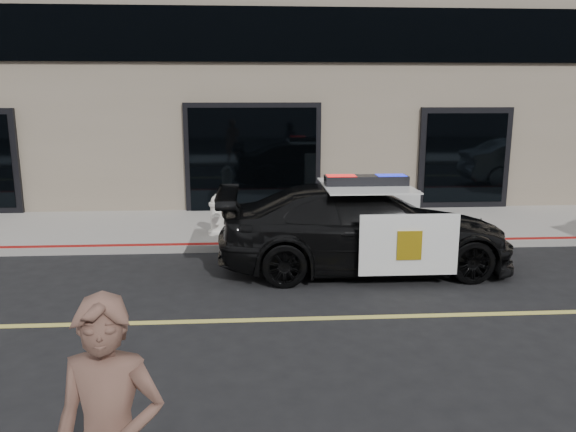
{
  "coord_description": "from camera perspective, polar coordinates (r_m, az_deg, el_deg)",
  "views": [
    {
      "loc": [
        -1.04,
        -7.33,
        3.08
      ],
      "look_at": [
        -0.42,
        2.2,
        1.0
      ],
      "focal_mm": 35.0,
      "sensor_mm": 36.0,
      "label": 1
    }
  ],
  "objects": [
    {
      "name": "sidewalk_n",
      "position": [
        12.97,
        0.96,
        -1.11
      ],
      "size": [
        60.0,
        3.5,
        0.15
      ],
      "primitive_type": "cube",
      "color": "gray",
      "rests_on": "ground"
    },
    {
      "name": "police_car",
      "position": [
        10.04,
        7.81,
        -1.17
      ],
      "size": [
        2.38,
        5.2,
        1.7
      ],
      "color": "black",
      "rests_on": "ground"
    },
    {
      "name": "ground",
      "position": [
        8.02,
        4.06,
        -10.34
      ],
      "size": [
        120.0,
        120.0,
        0.0
      ],
      "primitive_type": "plane",
      "color": "black",
      "rests_on": "ground"
    },
    {
      "name": "fire_hydrant",
      "position": [
        11.98,
        -7.21,
        0.03
      ],
      "size": [
        0.39,
        0.55,
        0.87
      ],
      "color": "white",
      "rests_on": "sidewalk_n"
    }
  ]
}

